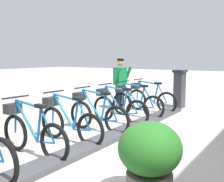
{
  "coord_description": "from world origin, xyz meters",
  "views": [
    {
      "loc": [
        -3.1,
        3.7,
        1.72
      ],
      "look_at": [
        0.5,
        -1.7,
        0.9
      ],
      "focal_mm": 43.66,
      "sensor_mm": 36.0,
      "label": 1
    }
  ],
  "objects_px": {
    "bike_docked_1": "(135,102)",
    "worker_near_rack": "(120,82)",
    "bike_docked_2": "(117,107)",
    "bike_docked_3": "(96,113)",
    "payment_kiosk": "(179,88)",
    "planter_bush": "(150,157)",
    "bike_docked_4": "(68,121)",
    "bike_docked_5": "(31,132)",
    "bike_docked_0": "(149,98)"
  },
  "relations": [
    {
      "from": "bike_docked_2",
      "to": "worker_near_rack",
      "type": "distance_m",
      "value": 1.91
    },
    {
      "from": "worker_near_rack",
      "to": "bike_docked_5",
      "type": "bearing_deg",
      "value": 101.77
    },
    {
      "from": "bike_docked_3",
      "to": "bike_docked_5",
      "type": "distance_m",
      "value": 1.86
    },
    {
      "from": "bike_docked_3",
      "to": "bike_docked_5",
      "type": "xyz_separation_m",
      "value": [
        0.0,
        1.86,
        0.0
      ]
    },
    {
      "from": "payment_kiosk",
      "to": "bike_docked_2",
      "type": "relative_size",
      "value": 0.74
    },
    {
      "from": "planter_bush",
      "to": "payment_kiosk",
      "type": "bearing_deg",
      "value": -73.23
    },
    {
      "from": "bike_docked_1",
      "to": "worker_near_rack",
      "type": "relative_size",
      "value": 1.04
    },
    {
      "from": "bike_docked_0",
      "to": "bike_docked_4",
      "type": "xyz_separation_m",
      "value": [
        0.0,
        3.73,
        0.0
      ]
    },
    {
      "from": "bike_docked_1",
      "to": "planter_bush",
      "type": "xyz_separation_m",
      "value": [
        -2.38,
        3.95,
        0.11
      ]
    },
    {
      "from": "bike_docked_0",
      "to": "bike_docked_2",
      "type": "height_order",
      "value": "same"
    },
    {
      "from": "bike_docked_2",
      "to": "bike_docked_1",
      "type": "bearing_deg",
      "value": -90.0
    },
    {
      "from": "bike_docked_0",
      "to": "worker_near_rack",
      "type": "relative_size",
      "value": 1.04
    },
    {
      "from": "bike_docked_0",
      "to": "bike_docked_5",
      "type": "height_order",
      "value": "same"
    },
    {
      "from": "bike_docked_0",
      "to": "bike_docked_4",
      "type": "distance_m",
      "value": 3.73
    },
    {
      "from": "bike_docked_4",
      "to": "bike_docked_5",
      "type": "xyz_separation_m",
      "value": [
        0.0,
        0.93,
        0.0
      ]
    },
    {
      "from": "bike_docked_3",
      "to": "bike_docked_5",
      "type": "height_order",
      "value": "same"
    },
    {
      "from": "bike_docked_2",
      "to": "bike_docked_4",
      "type": "height_order",
      "value": "same"
    },
    {
      "from": "worker_near_rack",
      "to": "planter_bush",
      "type": "height_order",
      "value": "worker_near_rack"
    },
    {
      "from": "bike_docked_3",
      "to": "bike_docked_4",
      "type": "distance_m",
      "value": 0.93
    },
    {
      "from": "bike_docked_1",
      "to": "worker_near_rack",
      "type": "xyz_separation_m",
      "value": [
        0.92,
        -0.67,
        0.48
      ]
    },
    {
      "from": "bike_docked_4",
      "to": "planter_bush",
      "type": "relative_size",
      "value": 1.77
    },
    {
      "from": "payment_kiosk",
      "to": "planter_bush",
      "type": "xyz_separation_m",
      "value": [
        -1.81,
        6.01,
        -0.12
      ]
    },
    {
      "from": "bike_docked_1",
      "to": "worker_near_rack",
      "type": "bearing_deg",
      "value": -36.32
    },
    {
      "from": "bike_docked_2",
      "to": "bike_docked_4",
      "type": "bearing_deg",
      "value": 90.0
    },
    {
      "from": "payment_kiosk",
      "to": "planter_bush",
      "type": "distance_m",
      "value": 6.28
    },
    {
      "from": "bike_docked_0",
      "to": "bike_docked_1",
      "type": "bearing_deg",
      "value": 90.0
    },
    {
      "from": "bike_docked_1",
      "to": "bike_docked_4",
      "type": "distance_m",
      "value": 2.8
    },
    {
      "from": "bike_docked_2",
      "to": "bike_docked_3",
      "type": "height_order",
      "value": "same"
    },
    {
      "from": "bike_docked_2",
      "to": "bike_docked_3",
      "type": "bearing_deg",
      "value": 90.0
    },
    {
      "from": "planter_bush",
      "to": "bike_docked_4",
      "type": "bearing_deg",
      "value": -25.81
    },
    {
      "from": "worker_near_rack",
      "to": "bike_docked_1",
      "type": "bearing_deg",
      "value": 143.68
    },
    {
      "from": "payment_kiosk",
      "to": "bike_docked_4",
      "type": "height_order",
      "value": "payment_kiosk"
    },
    {
      "from": "bike_docked_0",
      "to": "worker_near_rack",
      "type": "height_order",
      "value": "worker_near_rack"
    },
    {
      "from": "bike_docked_5",
      "to": "worker_near_rack",
      "type": "distance_m",
      "value": 4.52
    },
    {
      "from": "payment_kiosk",
      "to": "bike_docked_5",
      "type": "bearing_deg",
      "value": 84.36
    },
    {
      "from": "bike_docked_5",
      "to": "bike_docked_3",
      "type": "bearing_deg",
      "value": -90.0
    },
    {
      "from": "payment_kiosk",
      "to": "bike_docked_5",
      "type": "height_order",
      "value": "payment_kiosk"
    },
    {
      "from": "worker_near_rack",
      "to": "bike_docked_4",
      "type": "bearing_deg",
      "value": 104.8
    },
    {
      "from": "payment_kiosk",
      "to": "bike_docked_0",
      "type": "height_order",
      "value": "payment_kiosk"
    },
    {
      "from": "bike_docked_0",
      "to": "planter_bush",
      "type": "distance_m",
      "value": 5.43
    },
    {
      "from": "bike_docked_3",
      "to": "bike_docked_4",
      "type": "xyz_separation_m",
      "value": [
        0.0,
        0.93,
        0.0
      ]
    },
    {
      "from": "bike_docked_4",
      "to": "planter_bush",
      "type": "xyz_separation_m",
      "value": [
        -2.38,
        1.15,
        0.11
      ]
    },
    {
      "from": "bike_docked_5",
      "to": "bike_docked_1",
      "type": "bearing_deg",
      "value": -90.0
    },
    {
      "from": "payment_kiosk",
      "to": "planter_bush",
      "type": "height_order",
      "value": "payment_kiosk"
    },
    {
      "from": "bike_docked_0",
      "to": "worker_near_rack",
      "type": "xyz_separation_m",
      "value": [
        0.92,
        0.26,
        0.48
      ]
    },
    {
      "from": "bike_docked_3",
      "to": "worker_near_rack",
      "type": "bearing_deg",
      "value": -70.14
    },
    {
      "from": "bike_docked_2",
      "to": "bike_docked_5",
      "type": "height_order",
      "value": "same"
    },
    {
      "from": "planter_bush",
      "to": "bike_docked_1",
      "type": "bearing_deg",
      "value": -58.9
    },
    {
      "from": "bike_docked_1",
      "to": "bike_docked_5",
      "type": "height_order",
      "value": "same"
    },
    {
      "from": "bike_docked_5",
      "to": "worker_near_rack",
      "type": "xyz_separation_m",
      "value": [
        0.92,
        -4.4,
        0.48
      ]
    }
  ]
}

